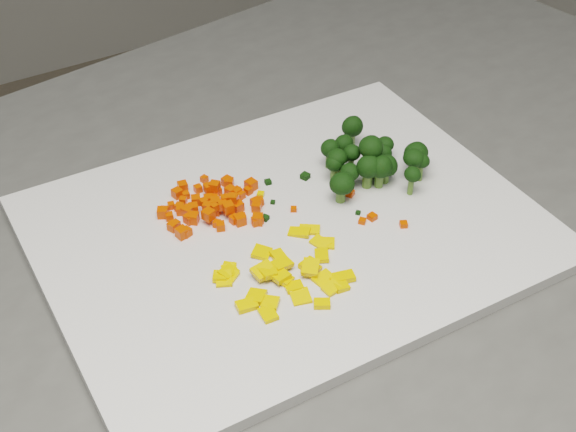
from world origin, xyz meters
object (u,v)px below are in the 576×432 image
cutting_board (288,229)px  carrot_pile (213,197)px  broccoli_pile (362,149)px  pepper_pile (282,262)px

cutting_board → carrot_pile: bearing=130.7°
cutting_board → broccoli_pile: 0.12m
carrot_pile → broccoli_pile: (0.16, -0.02, 0.01)m
cutting_board → pepper_pile: pepper_pile is taller
carrot_pile → cutting_board: bearing=-49.3°
cutting_board → broccoli_pile: broccoli_pile is taller
pepper_pile → broccoli_pile: bearing=29.7°
pepper_pile → broccoli_pile: 0.17m
broccoli_pile → cutting_board: bearing=-163.1°
pepper_pile → carrot_pile: bearing=96.6°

